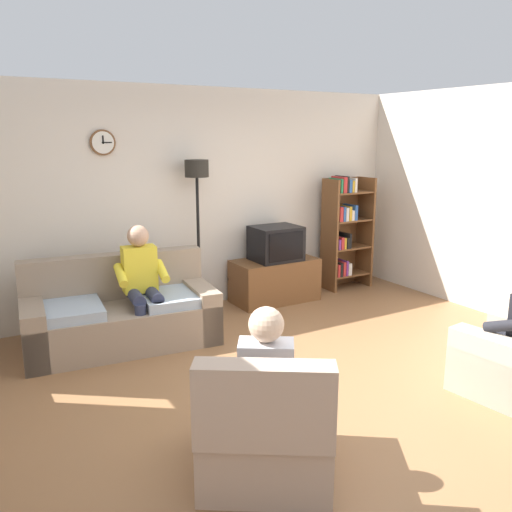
{
  "coord_description": "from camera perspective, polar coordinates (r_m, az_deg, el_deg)",
  "views": [
    {
      "loc": [
        -2.74,
        -3.4,
        2.13
      ],
      "look_at": [
        -0.11,
        1.12,
        0.94
      ],
      "focal_mm": 37.2,
      "sensor_mm": 36.0,
      "label": 1
    }
  ],
  "objects": [
    {
      "name": "tv",
      "position": [
        6.8,
        2.16,
        1.37
      ],
      "size": [
        0.6,
        0.49,
        0.44
      ],
      "color": "black",
      "rests_on": "tv_stand"
    },
    {
      "name": "bookshelf",
      "position": [
        7.55,
        9.44,
        2.8
      ],
      "size": [
        0.68,
        0.36,
        1.59
      ],
      "color": "brown",
      "rests_on": "ground_plane"
    },
    {
      "name": "couch",
      "position": [
        5.68,
        -14.32,
        -6.19
      ],
      "size": [
        1.98,
        1.06,
        0.9
      ],
      "color": "gray",
      "rests_on": "ground_plane"
    },
    {
      "name": "armchair_near_window",
      "position": [
        3.55,
        1.05,
        -18.36
      ],
      "size": [
        1.15,
        1.17,
        0.9
      ],
      "color": "tan",
      "rests_on": "ground_plane"
    },
    {
      "name": "person_on_couch",
      "position": [
        5.52,
        -12.14,
        -2.44
      ],
      "size": [
        0.54,
        0.56,
        1.24
      ],
      "color": "yellow",
      "rests_on": "ground_plane"
    },
    {
      "name": "person_in_left_armchair",
      "position": [
        3.48,
        1.12,
        -13.16
      ],
      "size": [
        0.61,
        0.64,
        1.12
      ],
      "color": "silver",
      "rests_on": "ground_plane"
    },
    {
      "name": "ground_plane",
      "position": [
        4.86,
        8.02,
        -13.27
      ],
      "size": [
        12.0,
        12.0,
        0.0
      ],
      "primitive_type": "plane",
      "color": "#8C603D"
    },
    {
      "name": "floor_lamp",
      "position": [
        6.32,
        -6.33,
        6.63
      ],
      "size": [
        0.28,
        0.28,
        1.85
      ],
      "color": "black",
      "rests_on": "ground_plane"
    },
    {
      "name": "back_wall_assembly",
      "position": [
        6.69,
        -5.84,
        6.13
      ],
      "size": [
        6.2,
        0.17,
        2.7
      ],
      "color": "silver",
      "rests_on": "ground_plane"
    },
    {
      "name": "tv_stand",
      "position": [
        6.93,
        2.02,
        -2.62
      ],
      "size": [
        1.1,
        0.56,
        0.55
      ],
      "color": "brown",
      "rests_on": "ground_plane"
    }
  ]
}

